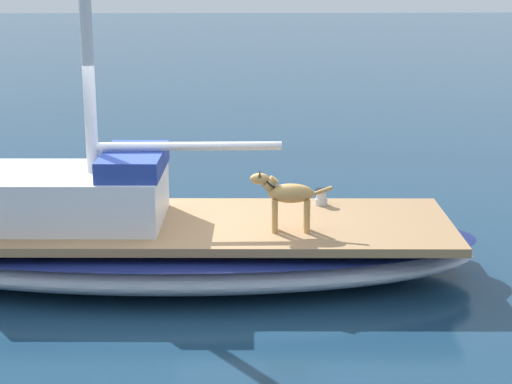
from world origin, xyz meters
The scene contains 5 objects.
ground_plane centered at (0.00, 0.00, 0.00)m, with size 120.00×120.00×0.00m, color navy.
sailboat_main centered at (0.00, 0.00, 0.34)m, with size 2.73×7.31×0.66m.
cabin_house centered at (0.04, 1.12, 1.01)m, with size 1.47×2.26×0.84m.
dog_tan centered at (-0.42, -1.34, 1.08)m, with size 0.24×0.94×0.70m.
deck_winch centered at (0.66, -1.84, 0.76)m, with size 0.16×0.16×0.21m.
Camera 1 is at (-9.61, -0.75, 3.57)m, focal length 59.34 mm.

